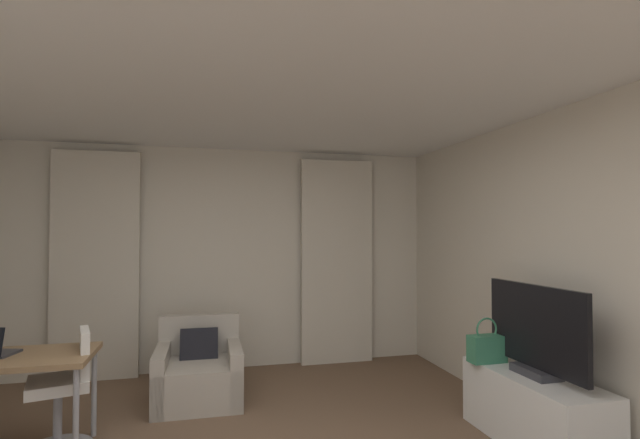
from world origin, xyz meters
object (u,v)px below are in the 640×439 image
armchair (199,373)px  tv_console (534,410)px  handbag_primary (487,348)px  desk_chair (64,398)px  tv_flatscreen (535,333)px

armchair → tv_console: bearing=-33.2°
handbag_primary → tv_console: bearing=-69.8°
armchair → tv_console: size_ratio=0.71×
desk_chair → tv_console: size_ratio=0.74×
tv_console → tv_flatscreen: bearing=-90.0°
armchair → handbag_primary: (2.32, -1.22, 0.40)m
tv_console → tv_flatscreen: tv_flatscreen is taller
desk_chair → handbag_primary: 3.31m
armchair → handbag_primary: bearing=-27.8°
armchair → tv_flatscreen: size_ratio=0.83×
tv_console → desk_chair: bearing=167.3°
desk_chair → tv_flatscreen: 3.54m
tv_console → tv_flatscreen: (0.00, -0.02, 0.59)m
tv_console → armchair: bearing=146.8°
armchair → tv_flatscreen: bearing=-33.5°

